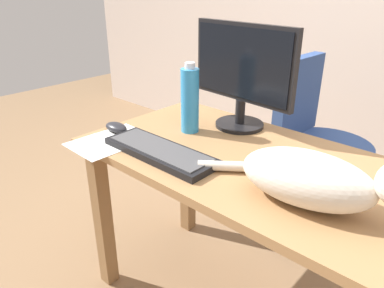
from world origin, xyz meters
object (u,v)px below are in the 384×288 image
office_chair (314,164)px  monitor (242,73)px  keyboard (160,151)px  water_bottle (190,100)px  computer_mouse (116,127)px  cat (315,179)px

office_chair → monitor: size_ratio=1.96×
office_chair → keyboard: size_ratio=2.14×
monitor → water_bottle: 0.23m
office_chair → water_bottle: (-0.27, -0.66, 0.44)m
keyboard → computer_mouse: computer_mouse is taller
computer_mouse → keyboard: bearing=-5.8°
computer_mouse → water_bottle: (0.21, 0.20, 0.11)m
monitor → cat: bearing=-35.3°
monitor → computer_mouse: size_ratio=4.37×
office_chair → monitor: (-0.15, -0.48, 0.53)m
cat → water_bottle: bearing=164.5°
monitor → office_chair: bearing=72.5°
monitor → keyboard: (-0.04, -0.41, -0.21)m
monitor → computer_mouse: (-0.33, -0.38, -0.21)m
office_chair → cat: (0.34, -0.82, 0.39)m
office_chair → water_bottle: 0.83m
cat → computer_mouse: 0.82m
office_chair → cat: bearing=-67.8°
office_chair → water_bottle: size_ratio=3.40×
keyboard → cat: cat is taller
computer_mouse → cat: bearing=2.6°
monitor → water_bottle: (-0.12, -0.18, -0.10)m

